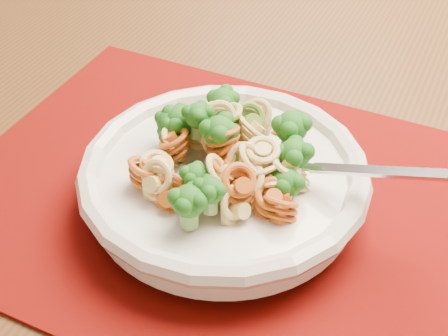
# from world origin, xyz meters

# --- Properties ---
(dining_table) EXTENTS (1.63, 1.26, 0.74)m
(dining_table) POSITION_xyz_m (-0.12, -0.75, 0.65)
(dining_table) COLOR #4F3316
(dining_table) RESTS_ON ground
(placemat) EXTENTS (0.53, 0.46, 0.00)m
(placemat) POSITION_xyz_m (-0.22, -0.79, 0.75)
(placemat) COLOR #620804
(placemat) RESTS_ON dining_table
(pasta_bowl) EXTENTS (0.24, 0.24, 0.05)m
(pasta_bowl) POSITION_xyz_m (-0.21, -0.80, 0.77)
(pasta_bowl) COLOR beige
(pasta_bowl) RESTS_ON placemat
(pasta_broccoli_heap) EXTENTS (0.21, 0.21, 0.06)m
(pasta_broccoli_heap) POSITION_xyz_m (-0.21, -0.80, 0.79)
(pasta_broccoli_heap) COLOR tan
(pasta_broccoli_heap) RESTS_ON pasta_bowl
(fork) EXTENTS (0.18, 0.08, 0.08)m
(fork) POSITION_xyz_m (-0.16, -0.80, 0.79)
(fork) COLOR silver
(fork) RESTS_ON pasta_bowl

